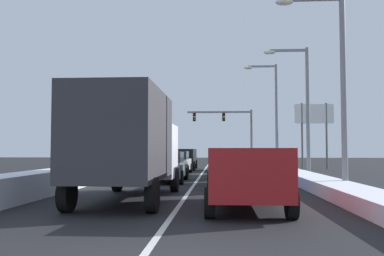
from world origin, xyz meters
TOP-DOWN VIEW (x-y plane):
  - ground_plane at (0.00, 17.08)m, footprint 120.00×120.00m
  - lane_stripe_between_right_lane_and_center_lane at (-0.00, 21.35)m, footprint 0.14×46.97m
  - snow_bank_right_shoulder at (5.30, 21.35)m, footprint 1.42×46.97m
  - snow_bank_left_shoulder at (-5.30, 21.35)m, footprint 1.28×46.97m
  - suv_red_right_lane_nearest at (1.90, 6.13)m, footprint 2.16×4.90m
  - suv_navy_right_lane_second at (1.78, 12.87)m, footprint 2.16×4.90m
  - suv_green_right_lane_third at (1.87, 19.22)m, footprint 2.16×4.90m
  - sedan_tan_right_lane_fourth at (1.60, 26.28)m, footprint 2.00×4.50m
  - box_truck_center_lane_nearest at (-1.69, 7.64)m, footprint 2.53×7.20m
  - sedan_gray_center_lane_second at (-1.51, 15.48)m, footprint 2.00×4.50m
  - sedan_silver_center_lane_third at (-1.73, 22.03)m, footprint 2.00×4.50m
  - suv_black_center_lane_fourth at (-1.78, 28.31)m, footprint 2.16×4.90m
  - traffic_light_gantry at (2.57, 42.69)m, footprint 7.54×0.47m
  - street_lamp_right_near at (5.54, 10.67)m, footprint 2.66×0.36m
  - street_lamp_right_mid at (5.99, 19.21)m, footprint 2.66×0.36m
  - street_lamp_right_far at (5.37, 27.75)m, footprint 2.66×0.36m
  - roadside_sign_right at (9.06, 29.65)m, footprint 3.20×0.16m

SIDE VIEW (x-z plane):
  - ground_plane at x=0.00m, z-range 0.00..0.00m
  - lane_stripe_between_right_lane_and_center_lane at x=0.00m, z-range 0.00..0.01m
  - snow_bank_right_shoulder at x=5.30m, z-range 0.00..0.46m
  - snow_bank_left_shoulder at x=-5.30m, z-range 0.00..0.85m
  - sedan_tan_right_lane_fourth at x=1.60m, z-range 0.01..1.52m
  - sedan_gray_center_lane_second at x=-1.51m, z-range 0.01..1.52m
  - sedan_silver_center_lane_third at x=-1.73m, z-range 0.01..1.52m
  - suv_red_right_lane_nearest at x=1.90m, z-range 0.18..1.85m
  - suv_navy_right_lane_second at x=1.78m, z-range 0.18..1.85m
  - suv_green_right_lane_third at x=1.87m, z-range 0.18..1.85m
  - suv_black_center_lane_fourth at x=-1.78m, z-range 0.18..1.85m
  - box_truck_center_lane_nearest at x=-1.69m, z-range 0.22..3.58m
  - roadside_sign_right at x=9.06m, z-range 1.27..6.77m
  - traffic_light_gantry at x=2.57m, z-range 1.40..7.60m
  - street_lamp_right_near at x=5.54m, z-range 0.79..8.42m
  - street_lamp_right_mid at x=5.99m, z-range 0.79..8.43m
  - street_lamp_right_far at x=5.37m, z-range 0.81..9.22m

